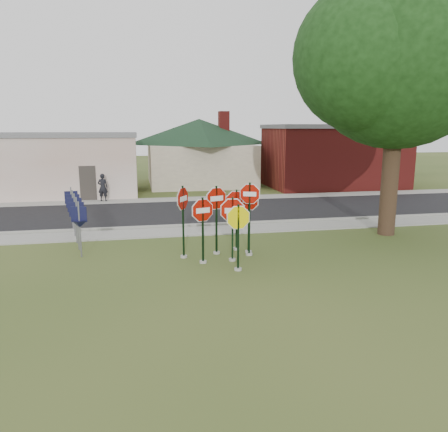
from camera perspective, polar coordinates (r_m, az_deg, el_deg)
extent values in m
plane|color=#354A1B|center=(14.18, 1.30, -7.11)|extent=(120.00, 120.00, 0.00)
cube|color=gray|center=(19.38, -2.21, -1.93)|extent=(60.00, 1.60, 0.06)
cube|color=black|center=(23.73, -3.91, 0.53)|extent=(60.00, 7.00, 0.04)
cube|color=gray|center=(27.94, -5.04, 2.19)|extent=(60.00, 1.60, 0.06)
cube|color=gray|center=(20.33, -2.65, -1.17)|extent=(60.00, 0.20, 0.14)
cylinder|color=gray|center=(15.16, 1.10, -5.71)|extent=(0.24, 0.24, 0.08)
cube|color=black|center=(14.87, 1.12, -1.75)|extent=(0.07, 0.06, 2.23)
cylinder|color=white|center=(14.74, 1.13, 0.72)|extent=(1.14, 0.25, 1.16)
cylinder|color=#970E04|center=(14.74, 1.13, 0.72)|extent=(1.05, 0.24, 1.07)
cube|color=white|center=(14.74, 1.13, 0.72)|extent=(0.52, 0.12, 0.18)
cylinder|color=gray|center=(14.18, 1.84, -6.94)|extent=(0.24, 0.24, 0.08)
cube|color=black|center=(13.88, 1.86, -2.87)|extent=(0.06, 0.05, 2.16)
cylinder|color=white|center=(13.74, 1.88, -0.22)|extent=(1.06, 0.09, 1.06)
cylinder|color=#E4D505|center=(13.74, 1.88, -0.22)|extent=(0.98, 0.09, 0.98)
cylinder|color=gray|center=(14.92, -2.75, -6.00)|extent=(0.24, 0.24, 0.08)
cube|color=black|center=(14.63, -2.79, -1.93)|extent=(0.07, 0.07, 2.26)
cylinder|color=white|center=(14.49, -2.81, 0.75)|extent=(1.04, 0.35, 1.08)
cylinder|color=#970E04|center=(14.49, -2.81, 0.75)|extent=(0.96, 0.33, 1.00)
cube|color=white|center=(14.49, -2.81, 0.75)|extent=(0.48, 0.16, 0.17)
cylinder|color=gray|center=(15.82, 3.30, -4.99)|extent=(0.24, 0.24, 0.08)
cube|color=black|center=(15.50, 3.35, -0.45)|extent=(0.07, 0.07, 2.64)
cylinder|color=white|center=(15.34, 3.39, 2.89)|extent=(0.93, 0.39, 1.00)
cylinder|color=#970E04|center=(15.34, 3.39, 2.89)|extent=(0.87, 0.37, 0.93)
cube|color=white|center=(15.34, 3.39, 2.89)|extent=(0.43, 0.18, 0.16)
cylinder|color=gray|center=(16.48, 1.61, -4.29)|extent=(0.24, 0.24, 0.08)
cube|color=black|center=(16.22, 1.64, -0.53)|extent=(0.07, 0.07, 2.29)
cylinder|color=white|center=(16.09, 1.65, 1.84)|extent=(1.13, 0.36, 1.17)
cylinder|color=#970E04|center=(16.09, 1.65, 1.84)|extent=(1.04, 0.34, 1.09)
cube|color=white|center=(16.09, 1.65, 1.84)|extent=(0.52, 0.17, 0.19)
cylinder|color=gray|center=(15.98, -0.98, -4.80)|extent=(0.24, 0.24, 0.08)
cube|color=black|center=(15.68, -0.99, -0.57)|extent=(0.07, 0.07, 2.49)
cylinder|color=white|center=(15.53, -1.00, 2.31)|extent=(1.06, 0.41, 1.12)
cylinder|color=#970E04|center=(15.53, -1.00, 2.31)|extent=(0.98, 0.38, 1.04)
cube|color=white|center=(15.53, -1.00, 2.31)|extent=(0.49, 0.19, 0.18)
cylinder|color=gray|center=(16.13, 3.21, -4.66)|extent=(0.24, 0.24, 0.08)
cube|color=black|center=(15.85, 3.26, -0.74)|extent=(0.08, 0.07, 2.34)
cylinder|color=white|center=(15.71, 3.29, 2.02)|extent=(0.86, 0.51, 0.98)
cylinder|color=#970E04|center=(15.71, 3.29, 2.02)|extent=(0.80, 0.47, 0.91)
cube|color=white|center=(15.71, 3.29, 2.02)|extent=(0.40, 0.24, 0.16)
cylinder|color=gray|center=(15.58, -5.27, -5.28)|extent=(0.24, 0.24, 0.08)
cube|color=black|center=(15.27, -5.35, -0.82)|extent=(0.07, 0.08, 2.56)
cylinder|color=white|center=(15.11, -5.41, 2.28)|extent=(0.60, 0.96, 1.12)
cylinder|color=#970E04|center=(15.11, -5.41, 2.28)|extent=(0.56, 0.89, 1.03)
cube|color=white|center=(15.11, -5.41, 2.28)|extent=(0.28, 0.44, 0.18)
cube|color=#59595E|center=(16.15, -18.31, -1.70)|extent=(0.05, 0.05, 2.00)
cube|color=black|center=(16.04, -18.43, 0.21)|extent=(0.55, 0.13, 0.55)
cone|color=black|center=(16.11, -18.35, -1.01)|extent=(0.65, 0.65, 0.25)
cube|color=#59595E|center=(17.14, -18.58, -0.97)|extent=(0.05, 0.05, 2.00)
cube|color=black|center=(17.04, -18.69, 0.83)|extent=(0.55, 0.09, 0.55)
cone|color=black|center=(17.10, -18.62, -0.32)|extent=(0.62, 0.62, 0.25)
cube|color=#59595E|center=(18.14, -18.82, -0.33)|extent=(0.05, 0.05, 2.00)
cube|color=black|center=(18.04, -18.93, 1.38)|extent=(0.55, 0.05, 0.55)
cone|color=black|center=(18.10, -18.86, 0.29)|extent=(0.58, 0.58, 0.25)
cube|color=#59595E|center=(19.14, -19.03, 0.25)|extent=(0.05, 0.05, 2.00)
cube|color=black|center=(19.05, -19.14, 1.87)|extent=(0.55, 0.05, 0.55)
cone|color=black|center=(19.10, -19.07, 0.84)|extent=(0.58, 0.58, 0.25)
cube|color=#59595E|center=(20.14, -19.22, 0.77)|extent=(0.05, 0.05, 2.00)
cube|color=black|center=(20.05, -19.32, 2.32)|extent=(0.55, 0.09, 0.55)
cone|color=black|center=(20.11, -19.26, 1.33)|extent=(0.62, 0.62, 0.25)
cube|color=silver|center=(31.81, -22.29, 6.09)|extent=(12.00, 6.00, 4.00)
cube|color=slate|center=(31.71, -22.57, 9.77)|extent=(12.20, 6.20, 0.30)
cube|color=#332D28|center=(28.52, -17.34, 4.07)|extent=(1.00, 0.10, 2.20)
cube|color=beige|center=(35.58, -3.21, 6.76)|extent=(8.00, 8.00, 3.20)
pyramid|color=black|center=(35.47, -3.28, 12.56)|extent=(11.60, 11.60, 2.00)
cube|color=maroon|center=(35.80, -0.03, 12.25)|extent=(0.80, 0.80, 1.60)
cube|color=maroon|center=(35.04, 14.18, 7.42)|extent=(10.00, 6.00, 4.50)
cube|color=slate|center=(34.96, 14.37, 11.26)|extent=(10.20, 6.20, 0.30)
cube|color=white|center=(31.50, 13.18, 7.69)|extent=(2.00, 0.08, 0.90)
cylinder|color=black|center=(19.68, 20.95, 6.00)|extent=(0.70, 0.70, 5.79)
sphere|color=black|center=(19.83, 21.94, 19.19)|extent=(7.63, 7.63, 7.63)
cylinder|color=black|center=(46.45, 21.49, 7.58)|extent=(0.50, 0.50, 4.00)
sphere|color=black|center=(46.39, 21.82, 12.01)|extent=(5.60, 5.60, 5.60)
imported|color=black|center=(27.90, -15.55, 3.63)|extent=(0.70, 0.55, 1.70)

